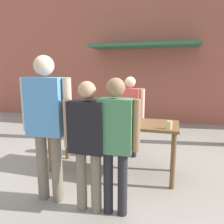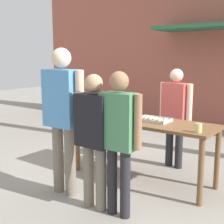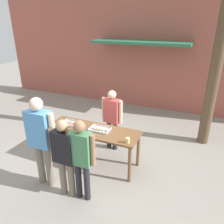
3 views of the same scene
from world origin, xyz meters
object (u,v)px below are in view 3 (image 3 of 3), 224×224
(beer_cup, at_px, (128,140))
(person_customer_with_cup, at_px, (81,154))
(food_tray_sausages, at_px, (71,124))
(food_tray_buns, at_px, (100,129))
(person_server_behind_table, at_px, (112,115))
(person_customer_holding_hotdog, at_px, (41,136))
(condiment_jar_mustard, at_px, (51,125))
(condiment_jar_ketchup, at_px, (55,126))
(person_customer_waiting_in_line, at_px, (65,153))

(beer_cup, relative_size, person_customer_with_cup, 0.07)
(food_tray_sausages, xyz_separation_m, person_customer_with_cup, (0.90, -1.08, 0.08))
(beer_cup, bearing_deg, food_tray_sausages, 169.64)
(food_tray_buns, distance_m, person_server_behind_table, 0.71)
(person_server_behind_table, relative_size, person_customer_holding_hotdog, 0.84)
(food_tray_buns, xyz_separation_m, condiment_jar_mustard, (-1.06, -0.28, 0.01))
(person_customer_with_cup, bearing_deg, condiment_jar_mustard, -35.34)
(person_server_behind_table, distance_m, person_customer_with_cup, 1.80)
(food_tray_buns, distance_m, person_customer_holding_hotdog, 1.26)
(food_tray_buns, bearing_deg, person_server_behind_table, 90.97)
(food_tray_buns, xyz_separation_m, condiment_jar_ketchup, (-0.98, -0.27, 0.01))
(beer_cup, height_order, person_customer_with_cup, person_customer_with_cup)
(person_server_behind_table, bearing_deg, beer_cup, -44.56)
(food_tray_sausages, distance_m, food_tray_buns, 0.72)
(food_tray_sausages, xyz_separation_m, condiment_jar_mustard, (-0.35, -0.28, 0.02))
(person_customer_with_cup, bearing_deg, beer_cup, -127.38)
(person_customer_with_cup, height_order, person_customer_waiting_in_line, person_customer_with_cup)
(food_tray_sausages, bearing_deg, beer_cup, -10.36)
(person_customer_holding_hotdog, bearing_deg, person_customer_waiting_in_line, 170.80)
(food_tray_sausages, height_order, person_customer_waiting_in_line, person_customer_waiting_in_line)
(beer_cup, xyz_separation_m, person_customer_holding_hotdog, (-1.45, -0.76, 0.18))
(person_customer_with_cup, bearing_deg, food_tray_buns, -83.18)
(condiment_jar_ketchup, distance_m, person_customer_waiting_in_line, 1.18)
(condiment_jar_mustard, height_order, beer_cup, beer_cup)
(food_tray_sausages, bearing_deg, person_customer_holding_hotdog, -89.43)
(person_server_behind_table, bearing_deg, food_tray_buns, -81.21)
(condiment_jar_mustard, bearing_deg, food_tray_sausages, 38.85)
(food_tray_sausages, bearing_deg, condiment_jar_ketchup, -133.75)
(person_customer_waiting_in_line, bearing_deg, condiment_jar_mustard, -40.95)
(person_customer_holding_hotdog, bearing_deg, food_tray_sausages, -90.85)
(food_tray_buns, bearing_deg, person_customer_waiting_in_line, -97.24)
(person_server_behind_table, distance_m, person_customer_waiting_in_line, 1.82)
(person_server_behind_table, height_order, person_customer_holding_hotdog, person_customer_holding_hotdog)
(food_tray_sausages, height_order, person_server_behind_table, person_server_behind_table)
(person_server_behind_table, bearing_deg, person_customer_holding_hotdog, -104.07)
(person_server_behind_table, height_order, person_customer_with_cup, person_customer_with_cup)
(food_tray_buns, bearing_deg, food_tray_sausages, 179.96)
(food_tray_buns, distance_m, person_customer_with_cup, 1.09)
(person_customer_waiting_in_line, bearing_deg, condiment_jar_ketchup, -44.11)
(condiment_jar_ketchup, height_order, beer_cup, beer_cup)
(food_tray_sausages, distance_m, person_customer_waiting_in_line, 1.25)
(food_tray_sausages, relative_size, beer_cup, 4.10)
(food_tray_buns, height_order, person_customer_holding_hotdog, person_customer_holding_hotdog)
(food_tray_sausages, xyz_separation_m, condiment_jar_ketchup, (-0.26, -0.27, 0.02))
(beer_cup, bearing_deg, person_customer_holding_hotdog, -152.40)
(person_server_behind_table, bearing_deg, condiment_jar_ketchup, -126.76)
(food_tray_sausages, distance_m, condiment_jar_ketchup, 0.37)
(condiment_jar_mustard, bearing_deg, beer_cup, 0.36)
(person_customer_with_cup, bearing_deg, food_tray_sausages, -52.79)
(person_server_behind_table, distance_m, person_customer_holding_hotdog, 1.88)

